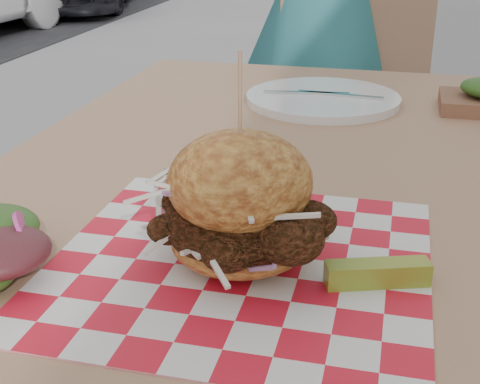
{
  "coord_description": "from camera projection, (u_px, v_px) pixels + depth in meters",
  "views": [
    {
      "loc": [
        0.35,
        -0.75,
        1.07
      ],
      "look_at": [
        0.22,
        -0.2,
        0.82
      ],
      "focal_mm": 50.0,
      "sensor_mm": 36.0,
      "label": 1
    }
  ],
  "objects": [
    {
      "name": "diner",
      "position": [
        322.0,
        18.0,
        1.83
      ],
      "size": [
        0.67,
        0.56,
        1.57
      ],
      "primitive_type": "imported",
      "rotation": [
        0.0,
        0.0,
        3.53
      ],
      "color": "teal",
      "rests_on": "ground"
    },
    {
      "name": "patio_table",
      "position": [
        290.0,
        220.0,
        0.92
      ],
      "size": [
        0.8,
        1.2,
        0.75
      ],
      "color": "tan",
      "rests_on": "ground"
    },
    {
      "name": "place_setting",
      "position": [
        323.0,
        99.0,
        1.17
      ],
      "size": [
        0.27,
        0.27,
        0.02
      ],
      "color": "white",
      "rests_on": "patio_table"
    },
    {
      "name": "sandwich",
      "position": [
        240.0,
        208.0,
        0.63
      ],
      "size": [
        0.18,
        0.18,
        0.2
      ],
      "color": "gold",
      "rests_on": "paper_liner"
    },
    {
      "name": "patio_chair",
      "position": [
        338.0,
        112.0,
        1.82
      ],
      "size": [
        0.52,
        0.53,
        0.95
      ],
      "rotation": [
        0.0,
        0.0,
        0.27
      ],
      "color": "tan",
      "rests_on": "ground"
    },
    {
      "name": "pickle_spear",
      "position": [
        377.0,
        273.0,
        0.6
      ],
      "size": [
        0.1,
        0.05,
        0.02
      ],
      "primitive_type": "cube",
      "rotation": [
        0.0,
        0.0,
        0.33
      ],
      "color": "olive",
      "rests_on": "paper_liner"
    },
    {
      "name": "side_salad",
      "position": [
        3.0,
        259.0,
        0.62
      ],
      "size": [
        0.14,
        0.14,
        0.05
      ],
      "color": "#3F1419",
      "rests_on": "patio_table"
    },
    {
      "name": "paper_liner",
      "position": [
        240.0,
        262.0,
        0.65
      ],
      "size": [
        0.36,
        0.36,
        0.0
      ],
      "primitive_type": "cube",
      "color": "red",
      "rests_on": "patio_table"
    }
  ]
}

